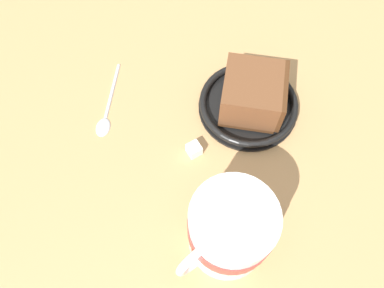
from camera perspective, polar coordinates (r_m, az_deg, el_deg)
The scene contains 6 objects.
ground_plane at distance 56.59cm, azimuth 9.37°, elevation 2.36°, with size 128.69×128.69×3.14cm, color tan.
small_plate at distance 55.55cm, azimuth 8.29°, elevation 5.75°, with size 14.11×14.11×1.74cm.
cake_slice at distance 53.23cm, azimuth 8.98°, elevation 7.33°, with size 10.29×10.30×5.74cm.
tea_mug at distance 43.05cm, azimuth 5.59°, elevation -12.47°, with size 9.37×11.63×10.77cm.
teaspoon at distance 56.13cm, azimuth -12.57°, elevation 4.39°, with size 5.44×12.10×0.80cm.
sugar_cube at distance 51.54cm, azimuth 0.30°, elevation -0.80°, with size 1.72×1.72×1.72cm, color white.
Camera 1 is at (4.00, -28.36, 47.24)cm, focal length 36.22 mm.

